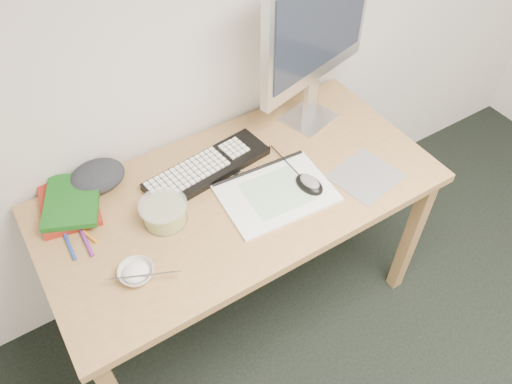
{
  "coord_description": "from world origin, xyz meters",
  "views": [
    {
      "loc": [
        -0.9,
        0.4,
        2.04
      ],
      "look_at": [
        -0.31,
        1.33,
        0.83
      ],
      "focal_mm": 35.0,
      "sensor_mm": 36.0,
      "label": 1
    }
  ],
  "objects_px": {
    "desk": "(241,206)",
    "monitor": "(317,29)",
    "keyboard": "(207,168)",
    "rice_bowl": "(136,273)",
    "sketchpad": "(276,193)"
  },
  "relations": [
    {
      "from": "sketchpad",
      "to": "monitor",
      "type": "xyz_separation_m",
      "value": [
        0.34,
        0.27,
        0.39
      ]
    },
    {
      "from": "desk",
      "to": "sketchpad",
      "type": "relative_size",
      "value": 3.68
    },
    {
      "from": "desk",
      "to": "rice_bowl",
      "type": "bearing_deg",
      "value": -163.13
    },
    {
      "from": "sketchpad",
      "to": "rice_bowl",
      "type": "distance_m",
      "value": 0.55
    },
    {
      "from": "sketchpad",
      "to": "monitor",
      "type": "distance_m",
      "value": 0.58
    },
    {
      "from": "sketchpad",
      "to": "keyboard",
      "type": "relative_size",
      "value": 0.81
    },
    {
      "from": "keyboard",
      "to": "monitor",
      "type": "xyz_separation_m",
      "value": [
        0.49,
        0.05,
        0.38
      ]
    },
    {
      "from": "monitor",
      "to": "sketchpad",
      "type": "bearing_deg",
      "value": -156.03
    },
    {
      "from": "sketchpad",
      "to": "rice_bowl",
      "type": "xyz_separation_m",
      "value": [
        -0.54,
        -0.05,
        0.01
      ]
    },
    {
      "from": "desk",
      "to": "monitor",
      "type": "distance_m",
      "value": 0.67
    },
    {
      "from": "keyboard",
      "to": "rice_bowl",
      "type": "distance_m",
      "value": 0.49
    },
    {
      "from": "desk",
      "to": "sketchpad",
      "type": "xyz_separation_m",
      "value": [
        0.1,
        -0.08,
        0.09
      ]
    },
    {
      "from": "sketchpad",
      "to": "keyboard",
      "type": "bearing_deg",
      "value": 127.03
    },
    {
      "from": "keyboard",
      "to": "monitor",
      "type": "bearing_deg",
      "value": -1.86
    },
    {
      "from": "keyboard",
      "to": "rice_bowl",
      "type": "relative_size",
      "value": 4.38
    }
  ]
}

